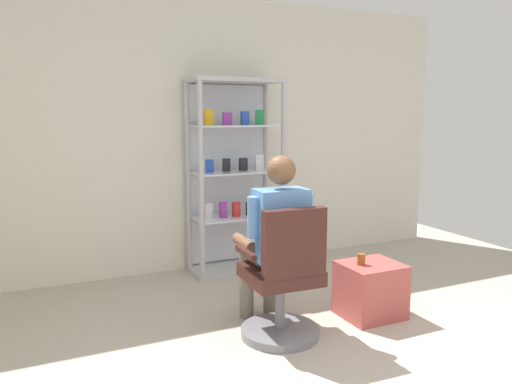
{
  "coord_description": "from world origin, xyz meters",
  "views": [
    {
      "loc": [
        -1.46,
        -1.81,
        1.57
      ],
      "look_at": [
        0.05,
        1.46,
        1.0
      ],
      "focal_mm": 34.99,
      "sensor_mm": 36.0,
      "label": 1
    }
  ],
  "objects_px": {
    "display_cabinet_main": "(233,175)",
    "tea_glass": "(361,259)",
    "seated_shopkeeper": "(274,235)",
    "office_chair": "(284,285)",
    "storage_crate": "(370,290)"
  },
  "relations": [
    {
      "from": "display_cabinet_main",
      "to": "tea_glass",
      "type": "relative_size",
      "value": 21.9
    },
    {
      "from": "display_cabinet_main",
      "to": "seated_shopkeeper",
      "type": "relative_size",
      "value": 1.47
    },
    {
      "from": "office_chair",
      "to": "tea_glass",
      "type": "bearing_deg",
      "value": 6.79
    },
    {
      "from": "storage_crate",
      "to": "office_chair",
      "type": "bearing_deg",
      "value": -174.61
    },
    {
      "from": "display_cabinet_main",
      "to": "storage_crate",
      "type": "height_order",
      "value": "display_cabinet_main"
    },
    {
      "from": "office_chair",
      "to": "tea_glass",
      "type": "height_order",
      "value": "office_chair"
    },
    {
      "from": "office_chair",
      "to": "storage_crate",
      "type": "relative_size",
      "value": 2.13
    },
    {
      "from": "seated_shopkeeper",
      "to": "storage_crate",
      "type": "bearing_deg",
      "value": -6.24
    },
    {
      "from": "office_chair",
      "to": "seated_shopkeeper",
      "type": "distance_m",
      "value": 0.36
    },
    {
      "from": "display_cabinet_main",
      "to": "office_chair",
      "type": "relative_size",
      "value": 1.98
    },
    {
      "from": "display_cabinet_main",
      "to": "seated_shopkeeper",
      "type": "xyz_separation_m",
      "value": [
        -0.3,
        -1.49,
        -0.25
      ]
    },
    {
      "from": "display_cabinet_main",
      "to": "seated_shopkeeper",
      "type": "distance_m",
      "value": 1.54
    },
    {
      "from": "display_cabinet_main",
      "to": "office_chair",
      "type": "bearing_deg",
      "value": -100.4
    },
    {
      "from": "display_cabinet_main",
      "to": "tea_glass",
      "type": "height_order",
      "value": "display_cabinet_main"
    },
    {
      "from": "tea_glass",
      "to": "display_cabinet_main",
      "type": "bearing_deg",
      "value": 104.7
    }
  ]
}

